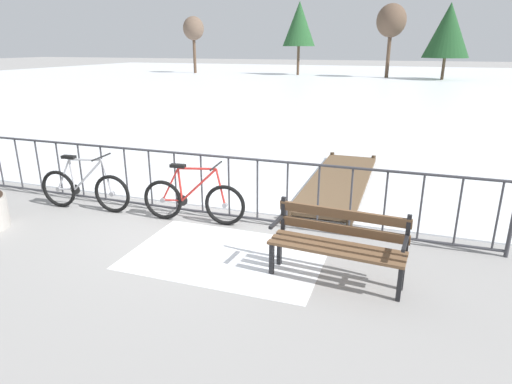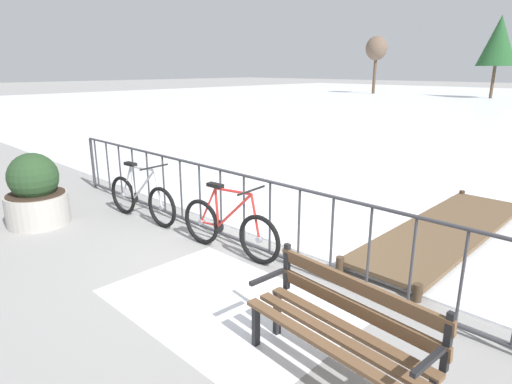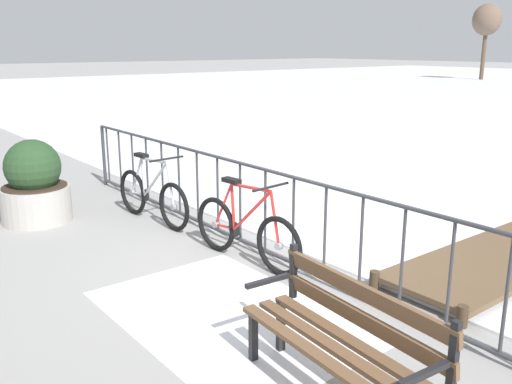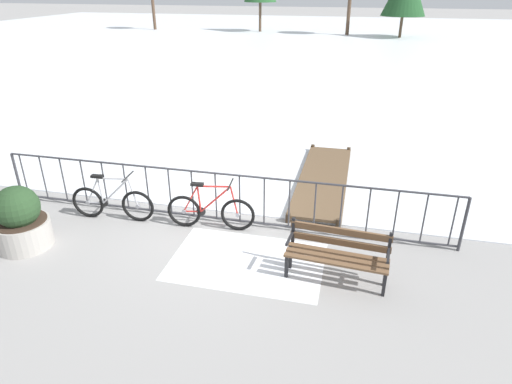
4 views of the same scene
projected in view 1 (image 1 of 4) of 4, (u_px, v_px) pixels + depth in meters
ground_plane at (203, 216)px, 7.33m from camera, size 160.00×160.00×0.00m
frozen_pond at (369, 83)px, 32.75m from camera, size 80.00×56.00×0.03m
snow_patch at (226, 255)px, 5.96m from camera, size 2.59×1.72×0.01m
railing_fence at (202, 184)px, 7.15m from camera, size 9.06×0.06×1.07m
bicycle_near_railing at (193, 200)px, 6.98m from camera, size 1.71×0.52×0.97m
bicycle_second at (84, 189)px, 7.52m from camera, size 1.71×0.52×0.97m
park_bench at (338, 239)px, 5.24m from camera, size 1.63×0.61×0.89m
wooden_dock at (339, 181)px, 8.82m from camera, size 1.10×4.23×0.20m
tree_far_west at (448, 30)px, 34.38m from camera, size 3.56×3.56×5.84m
tree_west_mid at (299, 24)px, 39.90m from camera, size 2.96×2.96×6.46m
tree_centre at (193, 29)px, 42.75m from camera, size 2.02×2.02×5.34m
tree_east_mid at (391, 21)px, 36.43m from camera, size 2.43×2.43×5.96m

